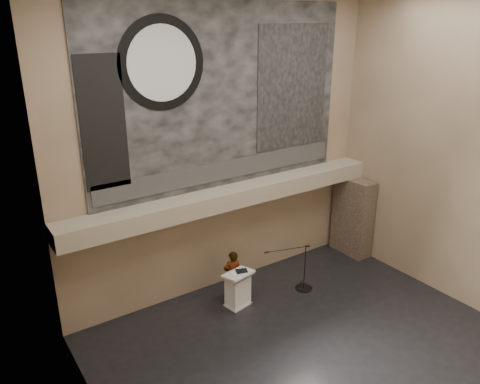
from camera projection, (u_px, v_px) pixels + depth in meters
floor at (312, 349)px, 11.63m from camera, size 10.00×10.00×0.00m
wall_back at (224, 149)px, 13.25m from camera, size 10.00×0.02×8.50m
wall_left at (95, 249)px, 7.51m from camera, size 0.02×8.00×8.50m
wall_right at (457, 154)px, 12.78m from camera, size 0.02×8.00×8.50m
soffit at (232, 196)px, 13.39m from camera, size 10.00×0.80×0.50m
sprinkler_left at (184, 218)px, 12.61m from camera, size 0.04×0.04×0.06m
sprinkler_right at (284, 193)px, 14.45m from camera, size 0.04×0.04×0.06m
banner at (224, 98)px, 12.72m from camera, size 8.00×0.05×5.00m
banner_text_strip at (226, 170)px, 13.40m from camera, size 7.76×0.02×0.55m
banner_clock_rim at (162, 63)px, 11.39m from camera, size 2.30×0.02×2.30m
banner_clock_face at (163, 64)px, 11.37m from camera, size 1.84×0.02×1.84m
banner_building_print at (293, 87)px, 13.91m from camera, size 2.60×0.02×3.60m
banner_brick_print at (103, 124)px, 11.00m from camera, size 1.10×0.02×3.20m
stone_pier at (353, 216)px, 16.05m from camera, size 0.60×1.40×2.70m
lectern at (238, 290)px, 13.18m from camera, size 0.90×0.71×1.14m
binder at (242, 271)px, 13.02m from camera, size 0.39×0.36×0.04m
papers at (236, 274)px, 12.93m from camera, size 0.27×0.33×0.00m
speaker_person at (232, 275)px, 13.57m from camera, size 0.62×0.48×1.50m
mic_stand at (302, 282)px, 14.17m from camera, size 1.50×0.65×1.47m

